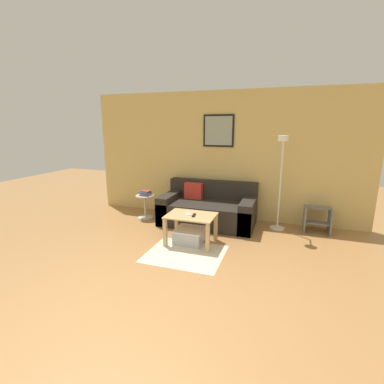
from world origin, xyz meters
name	(u,v)px	position (x,y,z in m)	size (l,w,h in m)	color
ground_plane	(139,322)	(0.00, 0.00, 0.00)	(16.00, 16.00, 0.00)	#A87542
wall_back	(222,156)	(0.00, 3.48, 1.28)	(5.60, 0.09, 2.55)	#D6B76B
area_rug	(185,254)	(-0.09, 1.55, 0.00)	(1.14, 0.97, 0.01)	beige
couch	(208,209)	(-0.14, 2.98, 0.28)	(1.80, 0.95, 0.80)	#28231E
coffee_table	(191,221)	(-0.14, 1.95, 0.38)	(0.78, 0.56, 0.48)	tan
storage_bin	(190,236)	(-0.17, 1.97, 0.12)	(0.47, 0.44, 0.23)	#B2B2B7
floor_lamp	(281,176)	(1.17, 2.96, 1.02)	(0.26, 0.52, 1.72)	white
side_table	(145,204)	(-1.46, 2.86, 0.29)	(0.37, 0.37, 0.49)	silver
book_stack	(146,193)	(-1.44, 2.87, 0.53)	(0.24, 0.19, 0.10)	#8C4C93
remote_control	(194,215)	(-0.08, 1.93, 0.49)	(0.04, 0.15, 0.02)	black
cell_phone	(188,214)	(-0.19, 1.97, 0.49)	(0.07, 0.14, 0.01)	silver
step_stool	(317,219)	(1.85, 3.17, 0.24)	(0.45, 0.38, 0.45)	slate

